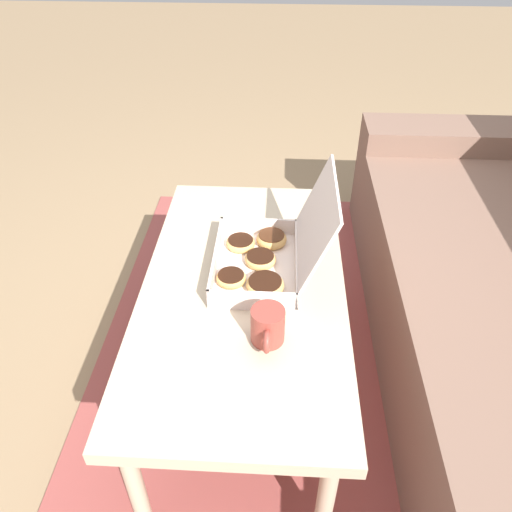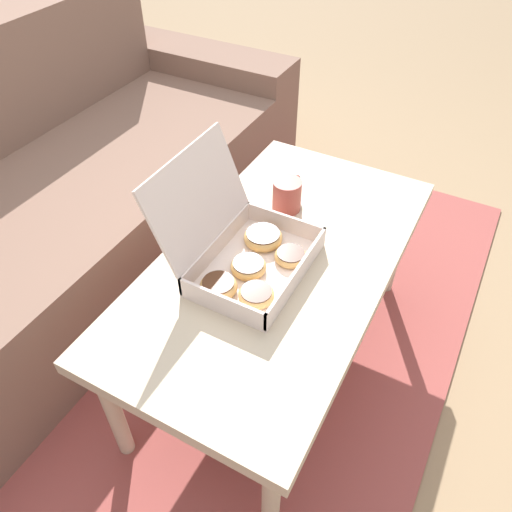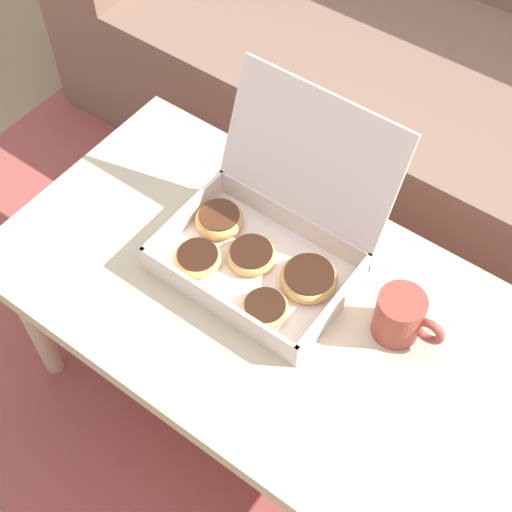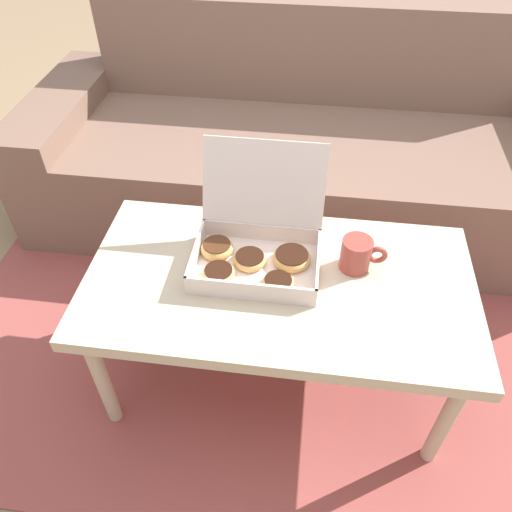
{
  "view_description": "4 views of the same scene",
  "coord_description": "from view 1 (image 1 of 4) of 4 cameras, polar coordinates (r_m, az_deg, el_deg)",
  "views": [
    {
      "loc": [
        1.08,
        -0.02,
        1.43
      ],
      "look_at": [
        -0.07,
        -0.08,
        0.52
      ],
      "focal_mm": 35.0,
      "sensor_mm": 36.0,
      "label": 1
    },
    {
      "loc": [
        -0.9,
        -0.53,
        1.42
      ],
      "look_at": [
        -0.07,
        -0.08,
        0.52
      ],
      "focal_mm": 35.0,
      "sensor_mm": 36.0,
      "label": 2
    },
    {
      "loc": [
        0.39,
        -0.71,
        1.6
      ],
      "look_at": [
        -0.07,
        -0.08,
        0.52
      ],
      "focal_mm": 50.0,
      "sensor_mm": 36.0,
      "label": 3
    },
    {
      "loc": [
        0.06,
        -1.08,
        1.49
      ],
      "look_at": [
        -0.07,
        -0.08,
        0.52
      ],
      "focal_mm": 35.0,
      "sensor_mm": 36.0,
      "label": 4
    }
  ],
  "objects": [
    {
      "name": "area_rug",
      "position": [
        1.82,
        12.4,
        -14.7
      ],
      "size": [
        2.42,
        1.93,
        0.01
      ],
      "primitive_type": "cube",
      "color": "#994742",
      "rests_on": "ground_plane"
    },
    {
      "name": "pastry_box",
      "position": [
        1.47,
        1.24,
        0.12
      ],
      "size": [
        0.36,
        0.34,
        0.3
      ],
      "color": "silver",
      "rests_on": "coffee_table"
    },
    {
      "name": "coffee_mug",
      "position": [
        1.26,
        1.34,
        -8.04
      ],
      "size": [
        0.13,
        0.09,
        0.1
      ],
      "color": "#993D33",
      "rests_on": "coffee_table"
    },
    {
      "name": "coffee_table",
      "position": [
        1.48,
        -1.41,
        -4.58
      ],
      "size": [
        1.1,
        0.59,
        0.47
      ],
      "color": "#C6B293",
      "rests_on": "ground_plane"
    },
    {
      "name": "ground_plane",
      "position": [
        1.8,
        2.59,
        -14.7
      ],
      "size": [
        12.0,
        12.0,
        0.0
      ],
      "primitive_type": "plane",
      "color": "#937756"
    }
  ]
}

